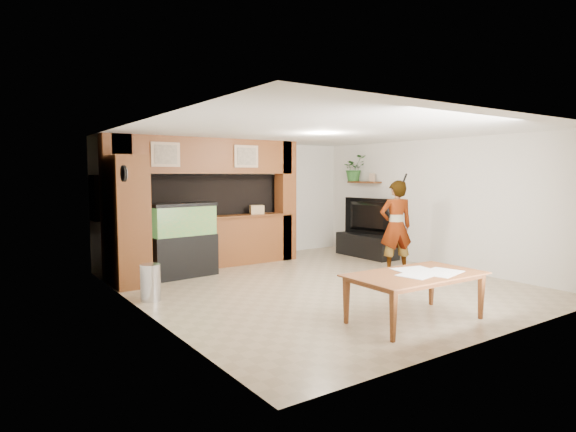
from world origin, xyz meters
TOP-DOWN VIEW (x-y plane):
  - floor at (0.00, 0.00)m, footprint 6.50×6.50m
  - ceiling at (0.00, 0.00)m, footprint 6.50×6.50m
  - wall_back at (0.00, 3.25)m, footprint 6.00×0.00m
  - wall_left at (-3.00, 0.00)m, footprint 0.00×6.50m
  - wall_right at (3.00, 0.00)m, footprint 0.00×6.50m
  - partition at (-0.95, 2.64)m, footprint 4.20×0.99m
  - wall_clock at (-2.97, 1.00)m, footprint 0.05×0.25m
  - wall_shelf at (2.85, 1.95)m, footprint 0.25×0.90m
  - pantry_cabinet at (-2.70, 1.85)m, footprint 0.55×0.90m
  - trash_can at (-2.73, 0.64)m, footprint 0.30×0.30m
  - aquarium at (-1.67, 1.95)m, footprint 1.23×0.46m
  - tv_stand at (2.65, 1.63)m, footprint 0.56×1.53m
  - television at (2.65, 1.63)m, footprint 0.44×1.45m
  - photo_frame at (2.85, 1.69)m, footprint 0.05×0.14m
  - potted_plant at (2.82, 2.28)m, footprint 0.61×0.55m
  - person at (1.89, 0.05)m, footprint 0.76×0.64m
  - microphone at (1.94, -0.11)m, footprint 0.04×0.11m
  - dining_table at (-0.26, -2.32)m, footprint 1.80×1.03m
  - newspaper_a at (0.04, -2.45)m, footprint 0.65×0.54m
  - newspaper_b at (-0.30, -2.37)m, footprint 0.58×0.47m
  - newspaper_c at (-0.11, -2.12)m, footprint 0.56×0.46m
  - counter_box at (0.21, 2.45)m, footprint 0.33×0.27m

SIDE VIEW (x-z plane):
  - floor at x=0.00m, z-range 0.00..0.00m
  - tv_stand at x=2.65m, z-range 0.00..0.51m
  - trash_can at x=-2.73m, z-range 0.00..0.55m
  - dining_table at x=-0.26m, z-range 0.00..0.62m
  - newspaper_b at x=-0.30m, z-range 0.62..0.63m
  - newspaper_c at x=-0.11m, z-range 0.62..0.63m
  - newspaper_a at x=0.04m, z-range 0.62..0.63m
  - aquarium at x=-1.67m, z-range -0.02..1.35m
  - person at x=1.89m, z-range 0.00..1.77m
  - television at x=2.65m, z-range 0.51..1.34m
  - pantry_cabinet at x=-2.70m, z-range 0.00..2.21m
  - counter_box at x=0.21m, z-range 1.04..1.23m
  - wall_back at x=0.00m, z-range -1.70..4.30m
  - wall_left at x=-3.00m, z-range -1.95..4.55m
  - wall_right at x=3.00m, z-range -1.95..4.55m
  - partition at x=-0.95m, z-range 0.01..2.61m
  - wall_shelf at x=2.85m, z-range 1.68..1.72m
  - photo_frame at x=2.85m, z-range 1.72..1.91m
  - microphone at x=1.94m, z-range 1.74..1.91m
  - wall_clock at x=-2.97m, z-range 1.77..2.02m
  - potted_plant at x=2.82m, z-range 1.72..2.34m
  - ceiling at x=0.00m, z-range 2.60..2.60m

